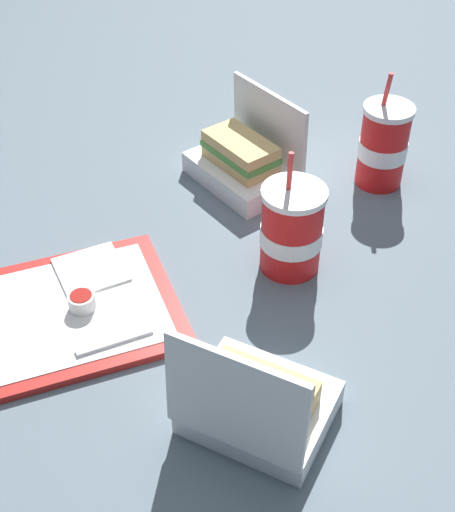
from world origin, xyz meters
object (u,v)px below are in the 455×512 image
clamshell_hotdog_front (257,402)px  soda_cup_left (292,230)px  clamshell_sandwich_back (243,161)px  food_tray (50,317)px  ketchup_cup (82,301)px  plastic_fork (115,341)px  soda_cup_front (383,146)px

clamshell_hotdog_front → soda_cup_left: soda_cup_left is taller
clamshell_sandwich_back → soda_cup_left: soda_cup_left is taller
food_tray → ketchup_cup: size_ratio=10.40×
ketchup_cup → soda_cup_left: size_ratio=0.19×
food_tray → ketchup_cup: bearing=-172.4°
soda_cup_left → plastic_fork: bearing=26.3°
clamshell_hotdog_front → soda_cup_left: bearing=-110.2°
food_tray → clamshell_sandwich_back: 0.46m
clamshell_hotdog_front → food_tray: bearing=-40.1°
food_tray → clamshell_sandwich_back: (-0.34, -0.31, 0.04)m
food_tray → soda_cup_front: soda_cup_front is taller
food_tray → soda_cup_front: (-0.58, -0.27, 0.07)m
clamshell_sandwich_back → soda_cup_front: size_ratio=1.09×
ketchup_cup → plastic_fork: size_ratio=0.36×
clamshell_hotdog_front → soda_cup_front: (-0.32, -0.50, 0.03)m
food_tray → soda_cup_left: soda_cup_left is taller
soda_cup_front → ketchup_cup: bearing=26.4°
plastic_fork → clamshell_hotdog_front: size_ratio=0.48×
clamshell_sandwich_back → soda_cup_front: (-0.25, 0.04, 0.03)m
ketchup_cup → soda_cup_left: bearing=-169.3°
clamshell_hotdog_front → ketchup_cup: bearing=-46.7°
clamshell_hotdog_front → clamshell_sandwich_back: clamshell_hotdog_front is taller
ketchup_cup → plastic_fork: 0.09m
clamshell_sandwich_back → soda_cup_front: 0.25m
ketchup_cup → soda_cup_front: (-0.54, -0.27, 0.05)m
food_tray → ketchup_cup: (-0.05, -0.01, 0.02)m
plastic_fork → soda_cup_left: bearing=-169.1°
clamshell_hotdog_front → soda_cup_left: (-0.11, -0.29, 0.03)m
food_tray → plastic_fork: bearing=142.6°
ketchup_cup → soda_cup_front: bearing=-153.6°
ketchup_cup → clamshell_hotdog_front: (-0.22, 0.23, 0.02)m
food_tray → clamshell_hotdog_front: 0.35m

